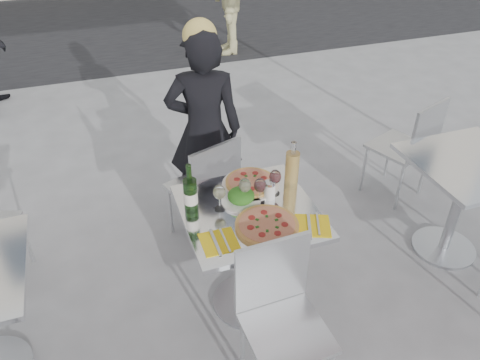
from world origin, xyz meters
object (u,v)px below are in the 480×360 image
object	(u,v)px
side_chair_rfar	(411,143)
napkin_left	(219,241)
pizza_near	(267,225)
wineglass_red_b	(275,178)
woman_diner	(204,131)
wineglass_white_a	(219,193)
main_table	(249,239)
salad_plate	(241,197)
sugar_shaker	(270,190)
chair_far	(208,184)
wineglass_white_b	(245,186)
side_table_right	(463,188)
wine_bottle	(190,194)
pizza_far	(251,183)
carafe	(292,168)
napkin_right	(313,225)
wineglass_red_a	(260,186)
chair_near	(280,308)

from	to	relation	value
side_chair_rfar	napkin_left	world-z (taller)	side_chair_rfar
pizza_near	wineglass_red_b	world-z (taller)	wineglass_red_b
woman_diner	wineglass_white_a	world-z (taller)	woman_diner
napkin_left	main_table	bearing A→B (deg)	40.67
salad_plate	sugar_shaker	distance (m)	0.17
sugar_shaker	napkin_left	size ratio (longest dim) A/B	0.53
chair_far	wineglass_white_b	distance (m)	0.67
side_table_right	sugar_shaker	xyz separation A→B (m)	(-1.35, 0.07, 0.26)
wine_bottle	wineglass_white_b	bearing A→B (deg)	-4.91
side_chair_rfar	salad_plate	xyz separation A→B (m)	(-1.58, -0.56, 0.27)
wine_bottle	pizza_far	bearing A→B (deg)	16.80
wine_bottle	wineglass_white_a	world-z (taller)	wine_bottle
side_table_right	chair_far	size ratio (longest dim) A/B	0.87
side_table_right	pizza_far	distance (m)	1.45
carafe	napkin_left	xyz separation A→B (m)	(-0.54, -0.33, -0.11)
chair_far	side_chair_rfar	distance (m)	1.63
pizza_far	wineglass_red_b	world-z (taller)	wineglass_red_b
wineglass_red_b	salad_plate	bearing A→B (deg)	-175.46
salad_plate	wineglass_white_b	size ratio (longest dim) A/B	1.40
woman_diner	napkin_left	world-z (taller)	woman_diner
sugar_shaker	wineglass_white_b	bearing A→B (deg)	177.48
salad_plate	sugar_shaker	world-z (taller)	sugar_shaker
woman_diner	napkin_right	distance (m)	1.22
pizza_near	carafe	world-z (taller)	carafe
pizza_far	carafe	bearing A→B (deg)	-19.18
chair_far	wineglass_red_a	size ratio (longest dim) A/B	5.44
chair_near	pizza_far	world-z (taller)	chair_near
side_table_right	pizza_far	xyz separation A→B (m)	(-1.41, 0.21, 0.23)
pizza_near	wineglass_white_a	size ratio (longest dim) A/B	2.12
chair_near	woman_diner	xyz separation A→B (m)	(0.03, 1.46, 0.23)
napkin_right	pizza_near	bearing A→B (deg)	-175.21
salad_plate	wineglass_red_b	size ratio (longest dim) A/B	1.40
woman_diner	wineglass_white_a	size ratio (longest dim) A/B	9.33
side_chair_rfar	wineglass_white_b	size ratio (longest dim) A/B	5.55
wineglass_white_b	wineglass_red_a	bearing A→B (deg)	-18.17
salad_plate	wineglass_white_a	world-z (taller)	wineglass_white_a
chair_far	napkin_left	xyz separation A→B (m)	(-0.17, -0.83, 0.25)
side_chair_rfar	napkin_left	size ratio (longest dim) A/B	4.37
chair_far	pizza_far	distance (m)	0.52
side_chair_rfar	pizza_far	size ratio (longest dim) A/B	2.61
napkin_left	side_table_right	bearing A→B (deg)	7.06
chair_far	pizza_near	world-z (taller)	chair_far
wine_bottle	wineglass_red_b	size ratio (longest dim) A/B	1.87
side_table_right	wineglass_white_b	world-z (taller)	wineglass_white_b
side_chair_rfar	wineglass_red_a	size ratio (longest dim) A/B	5.55
carafe	napkin_right	bearing A→B (deg)	-96.21
wineglass_white_a	wineglass_red_b	distance (m)	0.34
side_table_right	wineglass_red_a	distance (m)	1.46
side_chair_rfar	pizza_far	distance (m)	1.56
chair_far	sugar_shaker	distance (m)	0.67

